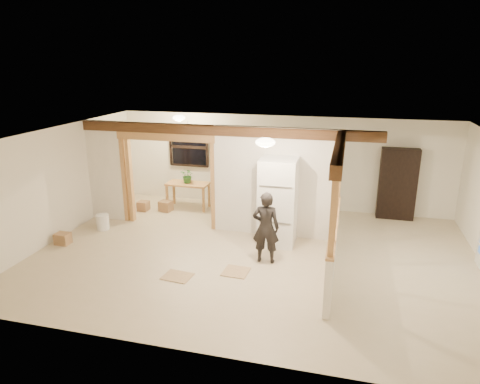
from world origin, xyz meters
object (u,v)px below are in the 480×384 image
(shop_vac, at_px, (118,202))
(work_table, at_px, (188,195))
(refrigerator, at_px, (278,202))
(woman, at_px, (266,228))
(bookshelf, at_px, (398,184))

(shop_vac, bearing_deg, work_table, 25.53)
(refrigerator, xyz_separation_m, shop_vac, (-4.44, 0.90, -0.66))
(woman, height_order, shop_vac, woman)
(refrigerator, height_order, shop_vac, refrigerator)
(work_table, bearing_deg, refrigerator, -30.47)
(work_table, bearing_deg, woman, -43.92)
(refrigerator, distance_m, woman, 1.02)
(shop_vac, bearing_deg, bookshelf, 10.97)
(refrigerator, relative_size, shop_vac, 3.20)
(shop_vac, xyz_separation_m, bookshelf, (7.10, 1.38, 0.61))
(work_table, bearing_deg, bookshelf, 7.30)
(woman, distance_m, shop_vac, 4.77)
(refrigerator, distance_m, work_table, 3.29)
(refrigerator, height_order, woman, refrigerator)
(refrigerator, relative_size, woman, 1.31)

